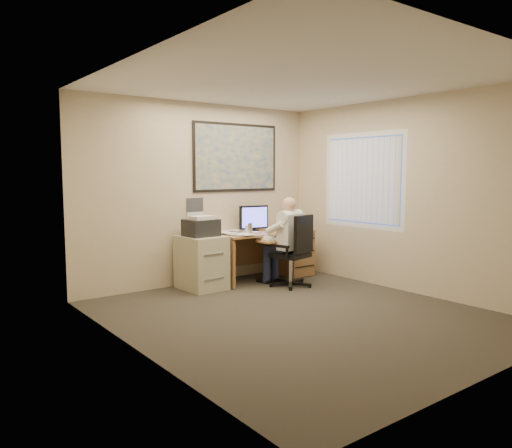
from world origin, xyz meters
TOP-DOWN VIEW (x-y plane):
  - room_shell at (0.00, 0.00)m, footprint 4.00×4.50m
  - desk at (1.23, 1.90)m, footprint 1.60×0.97m
  - world_map at (0.65, 2.23)m, footprint 1.56×0.03m
  - wall_calendar at (-0.10, 2.24)m, footprint 0.28×0.01m
  - window_blinds at (1.97, 0.80)m, footprint 0.06×1.40m
  - filing_cabinet at (-0.22, 1.87)m, footprint 0.58×0.68m
  - office_chair at (0.90, 1.18)m, footprint 0.76×0.76m
  - person at (0.91, 1.25)m, footprint 0.69×0.86m

SIDE VIEW (x-z plane):
  - office_chair at x=0.90m, z-range -0.22..0.84m
  - desk at x=1.23m, z-range -0.13..1.01m
  - filing_cabinet at x=-0.22m, z-range -0.07..0.98m
  - person at x=0.91m, z-range 0.00..1.31m
  - wall_calendar at x=-0.10m, z-range 0.87..1.29m
  - room_shell at x=0.00m, z-range 0.00..2.70m
  - window_blinds at x=1.97m, z-range 0.90..2.20m
  - world_map at x=0.65m, z-range 1.37..2.43m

